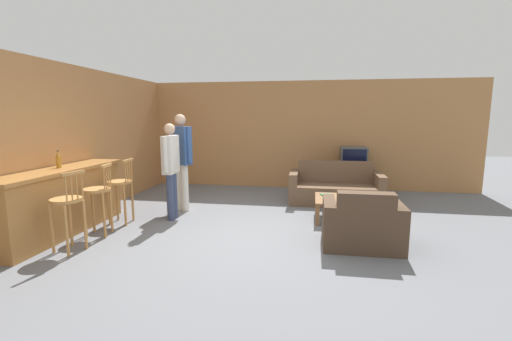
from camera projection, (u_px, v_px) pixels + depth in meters
The scene contains 16 objects.
ground_plane at pixel (252, 237), 5.02m from camera, with size 24.00×24.00×0.00m, color slate.
wall_back at pixel (278, 135), 8.44m from camera, with size 9.40×0.08×2.60m.
wall_left at pixel (105, 140), 6.66m from camera, with size 0.08×8.72×2.60m.
bar_counter at pixel (62, 201), 5.10m from camera, with size 0.55×2.37×0.99m.
bar_chair_near at pixel (68, 207), 4.39m from camera, with size 0.47×0.47×1.06m.
bar_chair_mid at pixel (98, 196), 5.01m from camera, with size 0.46×0.46×1.06m.
bar_chair_far at pixel (121, 188), 5.60m from camera, with size 0.41×0.41×1.06m.
couch_far at pixel (335, 189), 7.00m from camera, with size 1.84×0.85×0.82m.
armchair_near at pixel (362, 226), 4.61m from camera, with size 1.03×0.81×0.80m.
coffee_table at pixel (332, 201), 5.85m from camera, with size 0.56×0.87×0.37m.
tv_unit at pixel (352, 182), 7.92m from camera, with size 1.03×0.49×0.52m.
tv at pixel (353, 159), 7.84m from camera, with size 0.59×0.49×0.55m.
bottle at pixel (58, 160), 5.09m from camera, with size 0.07×0.07×0.26m.
book_on_table at pixel (326, 195), 6.05m from camera, with size 0.21×0.17×0.02m.
person_by_window at pixel (181, 156), 6.31m from camera, with size 0.50×0.36×1.79m.
person_by_counter at pixel (171, 166), 5.76m from camera, with size 0.18×0.53×1.63m.
Camera 1 is at (0.87, -4.73, 1.74)m, focal length 24.00 mm.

